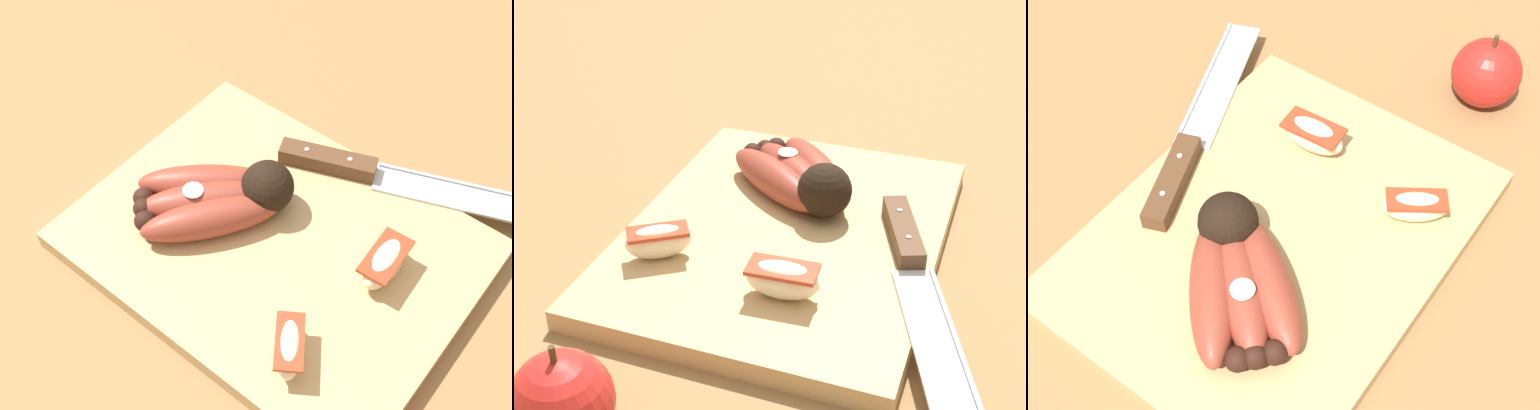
# 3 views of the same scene
# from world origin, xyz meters

# --- Properties ---
(ground_plane) EXTENTS (6.00, 6.00, 0.00)m
(ground_plane) POSITION_xyz_m (0.00, 0.00, 0.00)
(ground_plane) COLOR olive
(cutting_board) EXTENTS (0.36, 0.28, 0.02)m
(cutting_board) POSITION_xyz_m (-0.01, 0.00, 0.01)
(cutting_board) COLOR tan
(cutting_board) RESTS_ON ground_plane
(banana_bunch) EXTENTS (0.15, 0.15, 0.05)m
(banana_bunch) POSITION_xyz_m (0.05, 0.01, 0.04)
(banana_bunch) COLOR black
(banana_bunch) RESTS_ON cutting_board
(chefs_knife) EXTENTS (0.27, 0.13, 0.02)m
(chefs_knife) POSITION_xyz_m (-0.04, -0.12, 0.03)
(chefs_knife) COLOR silver
(chefs_knife) RESTS_ON cutting_board
(apple_wedge_near) EXTENTS (0.05, 0.06, 0.03)m
(apple_wedge_near) POSITION_xyz_m (-0.10, 0.09, 0.04)
(apple_wedge_near) COLOR #F4E5C1
(apple_wedge_near) RESTS_ON cutting_board
(apple_wedge_middle) EXTENTS (0.03, 0.06, 0.03)m
(apple_wedge_middle) POSITION_xyz_m (-0.11, -0.03, 0.04)
(apple_wedge_middle) COLOR #F4E5C1
(apple_wedge_middle) RESTS_ON cutting_board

